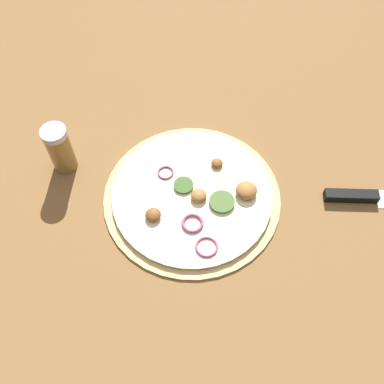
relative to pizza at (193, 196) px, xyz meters
The scene contains 3 objects.
ground_plane 0.01m from the pizza, 107.59° to the right, with size 3.00×3.00×0.00m, color brown.
pizza is the anchor object (origin of this frame).
spice_jar 0.26m from the pizza, 100.16° to the right, with size 0.05×0.05×0.10m.
Camera 1 is at (0.43, 0.05, 0.71)m, focal length 42.00 mm.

